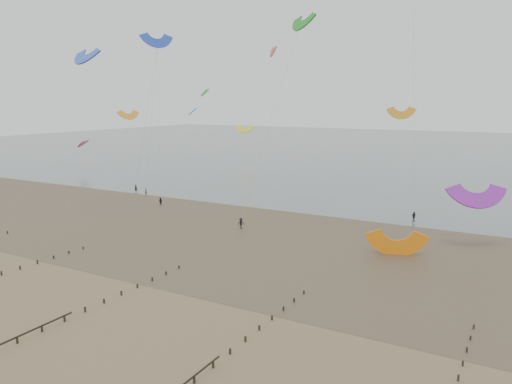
# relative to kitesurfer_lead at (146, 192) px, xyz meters

# --- Properties ---
(ground) EXTENTS (500.00, 500.00, 0.00)m
(ground) POSITION_rel_kitesurfer_lead_xyz_m (35.44, -49.90, -0.75)
(ground) COLOR brown
(ground) RESTS_ON ground
(sea_and_shore) EXTENTS (500.00, 665.00, 0.03)m
(sea_and_shore) POSITION_rel_kitesurfer_lead_xyz_m (31.36, -15.50, -0.74)
(sea_and_shore) COLOR #475654
(sea_and_shore) RESTS_ON ground
(kitesurfer_lead) EXTENTS (0.64, 0.53, 1.49)m
(kitesurfer_lead) POSITION_rel_kitesurfer_lead_xyz_m (0.00, 0.00, 0.00)
(kitesurfer_lead) COLOR black
(kitesurfer_lead) RESTS_ON ground
(kitesurfers) EXTENTS (132.87, 26.62, 1.89)m
(kitesurfers) POSITION_rel_kitesurfer_lead_xyz_m (66.75, -1.91, 0.16)
(kitesurfers) COLOR black
(kitesurfers) RESTS_ON ground
(grounded_kite) EXTENTS (8.70, 7.61, 4.05)m
(grounded_kite) POSITION_rel_kitesurfer_lead_xyz_m (62.92, -17.71, -0.75)
(grounded_kite) COLOR orange
(grounded_kite) RESTS_ON ground
(kites_airborne) EXTENTS (206.44, 120.53, 41.01)m
(kites_airborne) POSITION_rel_kitesurfer_lead_xyz_m (37.95, 38.54, 21.18)
(kites_airborne) COLOR #FEA927
(kites_airborne) RESTS_ON ground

